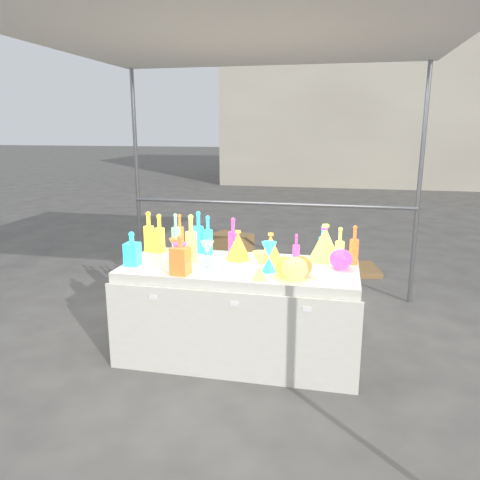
% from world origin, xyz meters
% --- Properties ---
extents(ground, '(80.00, 80.00, 0.00)m').
position_xyz_m(ground, '(0.00, 0.00, 0.00)').
color(ground, slate).
rests_on(ground, ground).
extents(canopy_tent, '(3.15, 3.15, 2.46)m').
position_xyz_m(canopy_tent, '(0.00, 0.01, 2.38)').
color(canopy_tent, gray).
rests_on(canopy_tent, ground).
extents(display_table, '(1.84, 0.83, 0.75)m').
position_xyz_m(display_table, '(0.00, -0.01, 0.37)').
color(display_table, silver).
rests_on(display_table, ground).
extents(background_building, '(14.00, 6.00, 6.00)m').
position_xyz_m(background_building, '(4.00, 14.00, 3.00)').
color(background_building, beige).
rests_on(background_building, ground).
extents(cardboard_box_closed, '(0.61, 0.53, 0.37)m').
position_xyz_m(cardboard_box_closed, '(-0.69, 2.65, 0.19)').
color(cardboard_box_closed, olive).
rests_on(cardboard_box_closed, ground).
extents(cardboard_box_flat, '(0.89, 0.72, 0.07)m').
position_xyz_m(cardboard_box_flat, '(0.85, 2.44, 0.03)').
color(cardboard_box_flat, olive).
rests_on(cardboard_box_flat, ground).
extents(bottle_0, '(0.11, 0.11, 0.35)m').
position_xyz_m(bottle_0, '(-0.85, 0.25, 0.92)').
color(bottle_0, red).
rests_on(bottle_0, display_table).
extents(bottle_1, '(0.09, 0.09, 0.33)m').
position_xyz_m(bottle_1, '(-0.33, 0.26, 0.92)').
color(bottle_1, '#198217').
rests_on(bottle_1, display_table).
extents(bottle_2, '(0.08, 0.08, 0.32)m').
position_xyz_m(bottle_2, '(-0.61, 0.35, 0.91)').
color(bottle_2, orange).
rests_on(bottle_2, display_table).
extents(bottle_3, '(0.09, 0.09, 0.32)m').
position_xyz_m(bottle_3, '(-0.11, 0.25, 0.91)').
color(bottle_3, '#1D57A9').
rests_on(bottle_3, display_table).
extents(bottle_4, '(0.11, 0.11, 0.38)m').
position_xyz_m(bottle_4, '(-0.40, 0.02, 0.94)').
color(bottle_4, '#125B74').
rests_on(bottle_4, display_table).
extents(bottle_5, '(0.07, 0.07, 0.34)m').
position_xyz_m(bottle_5, '(-0.61, 0.26, 0.92)').
color(bottle_5, '#B02381').
rests_on(bottle_5, display_table).
extents(bottle_6, '(0.10, 0.10, 0.33)m').
position_xyz_m(bottle_6, '(-0.75, 0.24, 0.92)').
color(bottle_6, red).
rests_on(bottle_6, display_table).
extents(bottle_7, '(0.09, 0.09, 0.36)m').
position_xyz_m(bottle_7, '(-0.42, 0.30, 0.93)').
color(bottle_7, '#198217').
rests_on(bottle_7, display_table).
extents(decanter_1, '(0.14, 0.14, 0.29)m').
position_xyz_m(decanter_1, '(-0.37, -0.31, 0.90)').
color(decanter_1, orange).
rests_on(decanter_1, display_table).
extents(decanter_2, '(0.11, 0.11, 0.27)m').
position_xyz_m(decanter_2, '(-0.81, -0.17, 0.88)').
color(decanter_2, '#198217').
rests_on(decanter_2, display_table).
extents(hourglass_0, '(0.11, 0.11, 0.21)m').
position_xyz_m(hourglass_0, '(-0.49, -0.08, 0.85)').
color(hourglass_0, orange).
rests_on(hourglass_0, display_table).
extents(hourglass_1, '(0.11, 0.11, 0.22)m').
position_xyz_m(hourglass_1, '(-0.39, -0.26, 0.86)').
color(hourglass_1, '#1D57A9').
rests_on(hourglass_1, display_table).
extents(hourglass_2, '(0.13, 0.13, 0.20)m').
position_xyz_m(hourglass_2, '(0.21, -0.32, 0.85)').
color(hourglass_2, '#125B74').
rests_on(hourglass_2, display_table).
extents(hourglass_3, '(0.13, 0.13, 0.21)m').
position_xyz_m(hourglass_3, '(-0.23, -0.11, 0.85)').
color(hourglass_3, '#B02381').
rests_on(hourglass_3, display_table).
extents(hourglass_5, '(0.14, 0.14, 0.22)m').
position_xyz_m(hourglass_5, '(0.24, -0.12, 0.86)').
color(hourglass_5, '#198217').
rests_on(hourglass_5, display_table).
extents(globe_0, '(0.17, 0.17, 0.13)m').
position_xyz_m(globe_0, '(0.38, -0.20, 0.81)').
color(globe_0, red).
rests_on(globe_0, display_table).
extents(globe_1, '(0.24, 0.24, 0.14)m').
position_xyz_m(globe_1, '(0.45, -0.27, 0.82)').
color(globe_1, '#125B74').
rests_on(globe_1, display_table).
extents(globe_2, '(0.20, 0.20, 0.13)m').
position_xyz_m(globe_2, '(0.48, -0.19, 0.82)').
color(globe_2, orange).
rests_on(globe_2, display_table).
extents(globe_3, '(0.21, 0.21, 0.14)m').
position_xyz_m(globe_3, '(0.76, 0.06, 0.82)').
color(globe_3, '#1D57A9').
rests_on(globe_3, display_table).
extents(lampshade_0, '(0.22, 0.22, 0.23)m').
position_xyz_m(lampshade_0, '(0.21, 0.16, 0.86)').
color(lampshade_0, '#F7FF35').
rests_on(lampshade_0, display_table).
extents(lampshade_1, '(0.21, 0.21, 0.24)m').
position_xyz_m(lampshade_1, '(-0.05, 0.16, 0.87)').
color(lampshade_1, '#F7FF35').
rests_on(lampshade_1, display_table).
extents(lampshade_2, '(0.29, 0.29, 0.27)m').
position_xyz_m(lampshade_2, '(0.62, 0.28, 0.89)').
color(lampshade_2, '#1D57A9').
rests_on(lampshade_2, display_table).
extents(lampshade_3, '(0.28, 0.28, 0.29)m').
position_xyz_m(lampshade_3, '(0.63, 0.28, 0.90)').
color(lampshade_3, '#125B74').
rests_on(lampshade_3, display_table).
extents(bottle_8, '(0.06, 0.06, 0.27)m').
position_xyz_m(bottle_8, '(0.61, 0.36, 0.88)').
color(bottle_8, '#198217').
rests_on(bottle_8, display_table).
extents(bottle_9, '(0.09, 0.09, 0.31)m').
position_xyz_m(bottle_9, '(0.86, 0.21, 0.90)').
color(bottle_9, orange).
rests_on(bottle_9, display_table).
extents(bottle_10, '(0.07, 0.07, 0.24)m').
position_xyz_m(bottle_10, '(0.42, 0.11, 0.87)').
color(bottle_10, '#1D57A9').
rests_on(bottle_10, display_table).
extents(bottle_11, '(0.09, 0.09, 0.31)m').
position_xyz_m(bottle_11, '(0.75, 0.13, 0.90)').
color(bottle_11, '#125B74').
rests_on(bottle_11, display_table).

